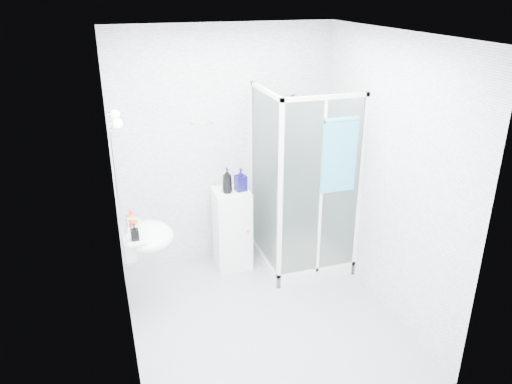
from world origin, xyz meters
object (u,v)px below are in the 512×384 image
object	(u,v)px
storage_cabinet	(232,229)
hand_towel	(340,153)
shower_enclosure	(298,230)
soap_dispenser_black	(135,232)
soap_dispenser_orange	(131,218)
shampoo_bottle_b	(241,180)
shampoo_bottle_a	(227,180)
wall_basin	(146,237)

from	to	relation	value
storage_cabinet	hand_towel	distance (m)	1.49
shower_enclosure	soap_dispenser_black	xyz separation A→B (m)	(-1.76, -0.47, 0.49)
soap_dispenser_orange	shampoo_bottle_b	bearing A→B (deg)	18.95
storage_cabinet	soap_dispenser_black	xyz separation A→B (m)	(-1.08, -0.72, 0.48)
storage_cabinet	shampoo_bottle_b	size ratio (longest dim) A/B	3.66
shampoo_bottle_a	wall_basin	bearing A→B (deg)	-150.10
soap_dispenser_black	shower_enclosure	bearing A→B (deg)	15.07
storage_cabinet	soap_dispenser_orange	size ratio (longest dim) A/B	5.68
wall_basin	hand_towel	distance (m)	2.00
soap_dispenser_black	shampoo_bottle_b	bearing A→B (deg)	30.83
shampoo_bottle_a	soap_dispenser_black	xyz separation A→B (m)	(-1.02, -0.69, -0.11)
shampoo_bottle_b	soap_dispenser_orange	bearing A→B (deg)	-161.05
shampoo_bottle_b	wall_basin	bearing A→B (deg)	-153.11
soap_dispenser_orange	soap_dispenser_black	world-z (taller)	soap_dispenser_orange
storage_cabinet	shampoo_bottle_a	size ratio (longest dim) A/B	3.31
hand_towel	shampoo_bottle_b	xyz separation A→B (m)	(-0.81, 0.63, -0.41)
wall_basin	shampoo_bottle_a	distance (m)	1.09
wall_basin	soap_dispenser_orange	distance (m)	0.23
storage_cabinet	soap_dispenser_orange	bearing A→B (deg)	-156.67
soap_dispenser_orange	soap_dispenser_black	size ratio (longest dim) A/B	1.05
shampoo_bottle_a	soap_dispenser_orange	world-z (taller)	shampoo_bottle_a
wall_basin	soap_dispenser_black	distance (m)	0.23
shampoo_bottle_b	soap_dispenser_black	bearing A→B (deg)	-149.17
shampoo_bottle_a	shower_enclosure	bearing A→B (deg)	-16.36
storage_cabinet	shampoo_bottle_b	xyz separation A→B (m)	(0.10, -0.02, 0.58)
shower_enclosure	shampoo_bottle_a	bearing A→B (deg)	163.64
shower_enclosure	shampoo_bottle_a	distance (m)	0.97
wall_basin	soap_dispenser_black	size ratio (longest dim) A/B	3.69
shampoo_bottle_b	soap_dispenser_black	distance (m)	1.37
storage_cabinet	soap_dispenser_black	size ratio (longest dim) A/B	5.98
wall_basin	soap_dispenser_black	bearing A→B (deg)	-122.89
shampoo_bottle_b	soap_dispenser_black	size ratio (longest dim) A/B	1.63
shower_enclosure	storage_cabinet	bearing A→B (deg)	160.03
shampoo_bottle_a	hand_towel	bearing A→B (deg)	-32.56
shower_enclosure	shampoo_bottle_b	xyz separation A→B (m)	(-0.58, 0.23, 0.58)
wall_basin	storage_cabinet	bearing A→B (deg)	29.95
soap_dispenser_orange	soap_dispenser_black	xyz separation A→B (m)	(0.00, -0.30, -0.00)
hand_towel	shampoo_bottle_a	bearing A→B (deg)	147.44
wall_basin	shampoo_bottle_b	distance (m)	1.23
wall_basin	shampoo_bottle_a	xyz separation A→B (m)	(0.92, 0.53, 0.25)
soap_dispenser_black	soap_dispenser_orange	bearing A→B (deg)	90.51
wall_basin	storage_cabinet	distance (m)	1.18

